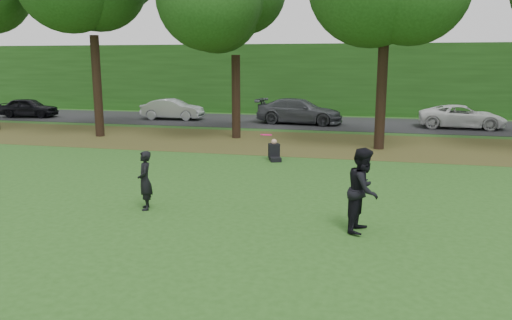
{
  "coord_description": "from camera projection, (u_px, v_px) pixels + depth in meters",
  "views": [
    {
      "loc": [
        3.79,
        -10.12,
        3.87
      ],
      "look_at": [
        0.81,
        2.31,
        1.3
      ],
      "focal_mm": 35.0,
      "sensor_mm": 36.0,
      "label": 1
    }
  ],
  "objects": [
    {
      "name": "street",
      "position": [
        313.0,
        123.0,
        31.29
      ],
      "size": [
        70.0,
        7.0,
        0.02
      ],
      "primitive_type": "cube",
      "color": "black",
      "rests_on": "ground"
    },
    {
      "name": "seated_person",
      "position": [
        274.0,
        152.0,
        19.56
      ],
      "size": [
        0.65,
        0.83,
        0.83
      ],
      "rotation": [
        0.0,
        0.0,
        0.38
      ],
      "color": "black",
      "rests_on": "ground"
    },
    {
      "name": "ground",
      "position": [
        198.0,
        234.0,
        11.28
      ],
      "size": [
        120.0,
        120.0,
        0.0
      ],
      "primitive_type": "plane",
      "color": "#234D18",
      "rests_on": "ground"
    },
    {
      "name": "player_left",
      "position": [
        145.0,
        180.0,
        13.02
      ],
      "size": [
        0.58,
        0.67,
        1.56
      ],
      "primitive_type": "imported",
      "rotation": [
        0.0,
        0.0,
        -1.12
      ],
      "color": "black",
      "rests_on": "ground"
    },
    {
      "name": "parked_cars",
      "position": [
        319.0,
        113.0,
        30.38
      ],
      "size": [
        41.57,
        3.11,
        1.53
      ],
      "color": "black",
      "rests_on": "street"
    },
    {
      "name": "player_right",
      "position": [
        363.0,
        190.0,
        11.31
      ],
      "size": [
        0.92,
        1.08,
        1.94
      ],
      "primitive_type": "imported",
      "rotation": [
        0.0,
        0.0,
        1.36
      ],
      "color": "black",
      "rests_on": "ground"
    },
    {
      "name": "far_hedge",
      "position": [
        324.0,
        79.0,
        36.52
      ],
      "size": [
        70.0,
        3.0,
        5.0
      ],
      "primitive_type": "cube",
      "color": "#1C4313",
      "rests_on": "ground"
    },
    {
      "name": "leaf_litter",
      "position": [
        292.0,
        143.0,
        23.67
      ],
      "size": [
        60.0,
        7.0,
        0.01
      ],
      "primitive_type": "cube",
      "color": "#4A321A",
      "rests_on": "ground"
    },
    {
      "name": "frisbee",
      "position": [
        266.0,
        135.0,
        11.6
      ],
      "size": [
        0.37,
        0.37,
        0.07
      ],
      "color": "#FF156F",
      "rests_on": "ground"
    }
  ]
}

